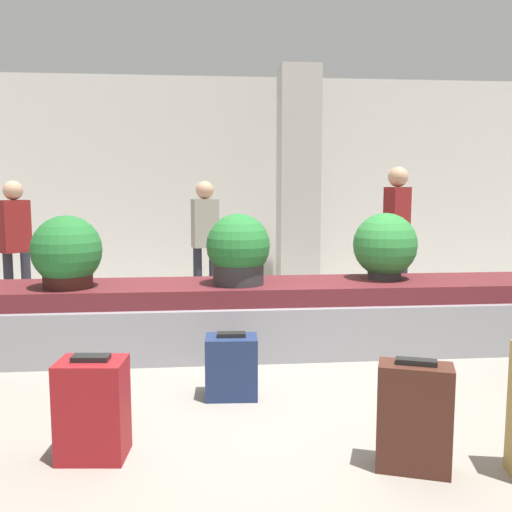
# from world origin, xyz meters

# --- Properties ---
(ground_plane) EXTENTS (18.00, 18.00, 0.00)m
(ground_plane) POSITION_xyz_m (0.00, 0.00, 0.00)
(ground_plane) COLOR gray
(back_wall) EXTENTS (18.00, 0.06, 3.20)m
(back_wall) POSITION_xyz_m (0.00, 5.02, 1.60)
(back_wall) COLOR silver
(back_wall) RESTS_ON ground_plane
(carousel) EXTENTS (7.15, 0.98, 0.64)m
(carousel) POSITION_xyz_m (0.00, 1.29, 0.31)
(carousel) COLOR gray
(carousel) RESTS_ON ground_plane
(pillar) EXTENTS (0.56, 0.56, 3.20)m
(pillar) POSITION_xyz_m (0.88, 4.16, 1.60)
(pillar) COLOR beige
(pillar) RESTS_ON ground_plane
(suitcase_0) EXTENTS (0.40, 0.31, 0.60)m
(suitcase_0) POSITION_xyz_m (-1.13, -0.79, 0.29)
(suitcase_0) COLOR maroon
(suitcase_0) RESTS_ON ground_plane
(suitcase_1) EXTENTS (0.39, 0.28, 0.48)m
(suitcase_1) POSITION_xyz_m (-0.30, 0.07, 0.23)
(suitcase_1) COLOR navy
(suitcase_1) RESTS_ON ground_plane
(suitcase_3) EXTENTS (0.44, 0.32, 0.62)m
(suitcase_3) POSITION_xyz_m (0.63, -1.10, 0.30)
(suitcase_3) COLOR #472319
(suitcase_3) RESTS_ON ground_plane
(potted_plant_0) EXTENTS (0.62, 0.62, 0.64)m
(potted_plant_0) POSITION_xyz_m (1.27, 1.38, 0.96)
(potted_plant_0) COLOR #2D2D2D
(potted_plant_0) RESTS_ON carousel
(potted_plant_1) EXTENTS (0.62, 0.62, 0.64)m
(potted_plant_1) POSITION_xyz_m (-1.70, 1.19, 0.95)
(potted_plant_1) COLOR #381914
(potted_plant_1) RESTS_ON carousel
(potted_plant_2) EXTENTS (0.59, 0.59, 0.65)m
(potted_plant_2) POSITION_xyz_m (-0.17, 1.21, 0.95)
(potted_plant_2) COLOR #2D2D2D
(potted_plant_2) RESTS_ON carousel
(traveler_0) EXTENTS (0.36, 0.35, 1.60)m
(traveler_0) POSITION_xyz_m (-2.67, 2.89, 0.95)
(traveler_0) COLOR #282833
(traveler_0) RESTS_ON ground_plane
(traveler_1) EXTENTS (0.36, 0.26, 1.60)m
(traveler_1) POSITION_xyz_m (-0.46, 3.23, 0.95)
(traveler_1) COLOR #282833
(traveler_1) RESTS_ON ground_plane
(traveler_2) EXTENTS (0.37, 0.32, 1.77)m
(traveler_2) POSITION_xyz_m (1.91, 2.90, 1.07)
(traveler_2) COLOR #282833
(traveler_2) RESTS_ON ground_plane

